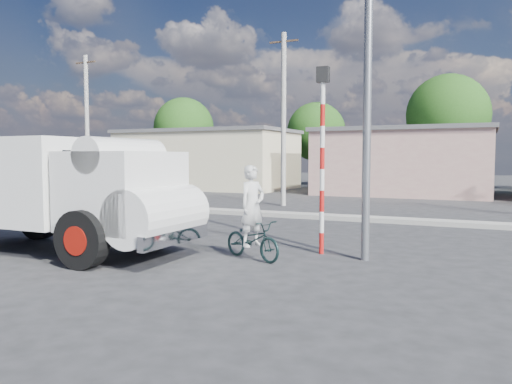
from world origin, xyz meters
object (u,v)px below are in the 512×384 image
at_px(traffic_pole, 322,144).
at_px(truck, 63,189).
at_px(bicycle, 252,240).
at_px(cyclist, 252,219).
at_px(streetlight, 361,33).

bearing_deg(traffic_pole, truck, -156.39).
relative_size(truck, bicycle, 3.91).
relative_size(cyclist, traffic_pole, 0.41).
bearing_deg(traffic_pole, bicycle, -132.81).
xyz_separation_m(cyclist, traffic_pole, (1.19, 1.29, 1.69)).
bearing_deg(traffic_pole, streetlight, -17.73).
distance_m(bicycle, streetlight, 5.09).
height_order(bicycle, traffic_pole, traffic_pole).
distance_m(truck, streetlight, 7.73).
relative_size(cyclist, streetlight, 0.20).
distance_m(bicycle, traffic_pole, 2.78).
distance_m(bicycle, cyclist, 0.46).
xyz_separation_m(bicycle, streetlight, (2.13, 0.99, 4.52)).
relative_size(truck, cyclist, 3.68).
relative_size(bicycle, streetlight, 0.19).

